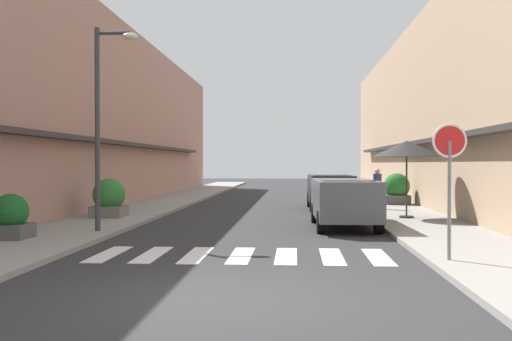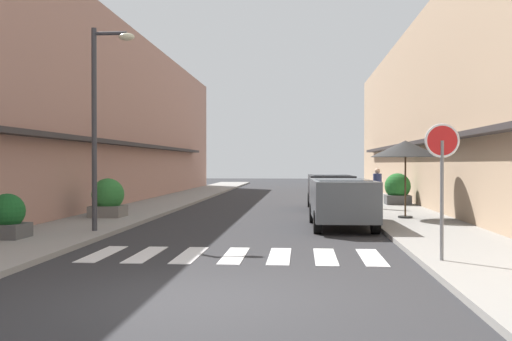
% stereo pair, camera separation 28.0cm
% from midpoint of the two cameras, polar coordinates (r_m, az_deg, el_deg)
% --- Properties ---
extents(ground_plane, '(95.69, 95.69, 0.00)m').
position_cam_midpoint_polar(ground_plane, '(25.62, 1.03, -3.64)').
color(ground_plane, '#2B2B2D').
extents(sidewalk_left, '(2.83, 60.89, 0.12)m').
position_cam_midpoint_polar(sidewalk_left, '(26.36, -10.08, -3.40)').
color(sidewalk_left, gray).
rests_on(sidewalk_left, ground_plane).
extents(sidewalk_right, '(2.83, 60.89, 0.12)m').
position_cam_midpoint_polar(sidewalk_right, '(25.87, 12.35, -3.48)').
color(sidewalk_right, gray).
rests_on(sidewalk_right, ground_plane).
extents(building_row_left, '(5.50, 41.15, 8.29)m').
position_cam_midpoint_polar(building_row_left, '(28.68, -17.16, 5.08)').
color(building_row_left, '#A87A6B').
rests_on(building_row_left, ground_plane).
extents(building_row_right, '(5.50, 41.15, 8.45)m').
position_cam_midpoint_polar(building_row_right, '(27.88, 20.03, 5.35)').
color(building_row_right, tan).
rests_on(building_row_right, ground_plane).
extents(crosswalk, '(6.15, 2.20, 0.01)m').
position_cam_midpoint_polar(crosswalk, '(12.22, -2.15, -8.43)').
color(crosswalk, silver).
rests_on(crosswalk, ground_plane).
extents(parked_car_near, '(1.90, 4.40, 1.47)m').
position_cam_midpoint_polar(parked_car_near, '(17.46, 8.28, -2.66)').
color(parked_car_near, '#4C5156').
rests_on(parked_car_near, ground_plane).
extents(parked_car_mid, '(1.87, 4.15, 1.47)m').
position_cam_midpoint_polar(parked_car_mid, '(24.29, 7.04, -1.71)').
color(parked_car_mid, black).
rests_on(parked_car_mid, ground_plane).
extents(round_street_sign, '(0.65, 0.07, 2.58)m').
position_cam_midpoint_polar(round_street_sign, '(11.40, 17.98, 1.42)').
color(round_street_sign, slate).
rests_on(round_street_sign, sidewalk_right).
extents(street_lamp, '(1.19, 0.28, 5.49)m').
position_cam_midpoint_polar(street_lamp, '(16.13, -15.33, 6.08)').
color(street_lamp, '#38383D').
rests_on(street_lamp, sidewalk_left).
extents(cafe_umbrella, '(2.33, 2.33, 2.59)m').
position_cam_midpoint_polar(cafe_umbrella, '(19.87, 14.34, 2.07)').
color(cafe_umbrella, '#262626').
rests_on(cafe_umbrella, sidewalk_right).
extents(planter_corner, '(0.90, 0.90, 1.09)m').
position_cam_midpoint_polar(planter_corner, '(15.28, -23.67, -4.29)').
color(planter_corner, '#4C4C4C').
rests_on(planter_corner, sidewalk_left).
extents(planter_midblock, '(1.10, 1.10, 1.32)m').
position_cam_midpoint_polar(planter_midblock, '(20.28, -14.77, -2.72)').
color(planter_midblock, slate).
rests_on(planter_midblock, sidewalk_left).
extents(planter_far, '(1.15, 1.15, 1.39)m').
position_cam_midpoint_polar(planter_far, '(26.41, 13.50, -1.82)').
color(planter_far, '#4C4C4C').
rests_on(planter_far, sidewalk_right).
extents(pedestrian_walking_near, '(0.34, 0.34, 1.63)m').
position_cam_midpoint_polar(pedestrian_walking_near, '(23.52, 11.62, -1.67)').
color(pedestrian_walking_near, '#282B33').
rests_on(pedestrian_walking_near, sidewalk_right).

